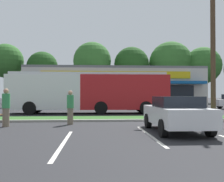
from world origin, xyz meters
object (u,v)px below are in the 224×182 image
Objects in this scene: car_1 at (176,113)px; pedestrian_by_pole at (70,107)px; utility_pole at (211,22)px; city_bus at (89,91)px; car_3 at (151,101)px; pedestrian_mid at (6,107)px.

car_1 is 2.42× the size of pedestrian_by_pole.
utility_pole is 0.90× the size of city_bus.
car_3 is 15.01m from pedestrian_by_pole.
city_bus is at bearing -51.46° from pedestrian_by_pole.
car_1 is at bearing -126.53° from utility_pole.
utility_pole is 10.19m from city_bus.
car_3 is at bearing -73.67° from pedestrian_by_pole.
utility_pole is at bearing 140.51° from pedestrian_mid.
city_bus is 7.70m from pedestrian_by_pole.
pedestrian_mid is at bearing 73.51° from car_1.
pedestrian_mid reaches higher than car_1.
car_3 reaches higher than car_1.
pedestrian_by_pole is at bearing -163.62° from utility_pole.
pedestrian_mid is at bearing -125.34° from car_3.
city_bus is at bearing 146.32° from utility_pole.
city_bus is 7.39× the size of pedestrian_by_pole.
utility_pole is at bearing -119.48° from pedestrian_by_pole.
car_1 is (3.72, -10.49, -1.02)m from city_bus.
pedestrian_by_pole is 2.99m from pedestrian_mid.
pedestrian_mid is at bearing -164.34° from utility_pole.
utility_pole is 6.66× the size of pedestrian_by_pole.
pedestrian_by_pole is (-8.44, -2.48, -5.18)m from utility_pole.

